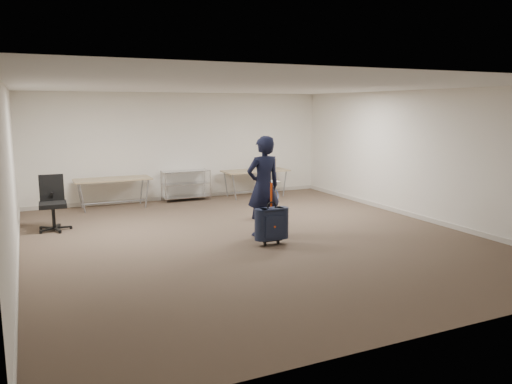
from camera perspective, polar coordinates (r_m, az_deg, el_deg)
name	(u,v)px	position (r m, az deg, el deg)	size (l,w,h in m)	color
ground	(252,238)	(9.44, -0.49, -5.27)	(9.00, 9.00, 0.00)	#4D3A2F
room_shell	(225,220)	(10.67, -3.56, -3.25)	(8.00, 9.00, 9.00)	white
folding_table_left	(113,181)	(12.52, -16.06, 1.25)	(1.80, 0.75, 0.73)	#9C805F
folding_table_right	(255,172)	(13.62, -0.07, 2.29)	(1.80, 0.75, 0.73)	#9C805F
wire_shelf	(186,184)	(13.21, -8.03, 0.93)	(1.22, 0.47, 0.80)	silver
person	(263,186)	(9.45, 0.86, 0.67)	(0.70, 0.46, 1.91)	black
suitcase	(272,224)	(8.89, 1.79, -3.67)	(0.42, 0.25, 1.12)	black
office_chair	(53,214)	(10.76, -22.15, -2.31)	(0.67, 0.67, 1.10)	black
equipment_cart	(272,208)	(11.14, 1.83, -1.82)	(0.55, 0.55, 0.81)	silver
cardboard_box	(268,164)	(13.72, 1.33, 3.17)	(0.38, 0.29, 0.29)	#9F7B4A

